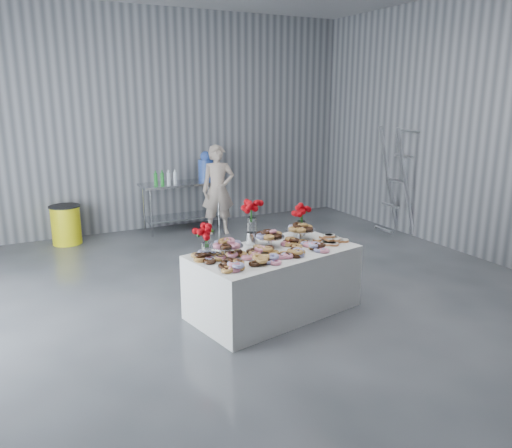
{
  "coord_description": "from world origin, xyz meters",
  "views": [
    {
      "loc": [
        -2.48,
        -4.68,
        2.48
      ],
      "look_at": [
        0.16,
        0.52,
        0.96
      ],
      "focal_mm": 35.0,
      "sensor_mm": 36.0,
      "label": 1
    }
  ],
  "objects_px": {
    "trash_barrel": "(66,225)",
    "person": "(218,190)",
    "stepladder": "(397,181)",
    "water_jug": "(206,167)",
    "display_table": "(274,281)",
    "prep_table": "(181,197)"
  },
  "relations": [
    {
      "from": "display_table",
      "to": "trash_barrel",
      "type": "distance_m",
      "value": 4.42
    },
    {
      "from": "prep_table",
      "to": "water_jug",
      "type": "bearing_deg",
      "value": -0.0
    },
    {
      "from": "prep_table",
      "to": "stepladder",
      "type": "height_order",
      "value": "stepladder"
    },
    {
      "from": "stepladder",
      "to": "person",
      "type": "bearing_deg",
      "value": 151.65
    },
    {
      "from": "trash_barrel",
      "to": "water_jug",
      "type": "bearing_deg",
      "value": 0.0
    },
    {
      "from": "water_jug",
      "to": "trash_barrel",
      "type": "distance_m",
      "value": 2.69
    },
    {
      "from": "trash_barrel",
      "to": "person",
      "type": "bearing_deg",
      "value": -11.97
    },
    {
      "from": "stepladder",
      "to": "display_table",
      "type": "bearing_deg",
      "value": -151.34
    },
    {
      "from": "display_table",
      "to": "trash_barrel",
      "type": "bearing_deg",
      "value": 114.3
    },
    {
      "from": "water_jug",
      "to": "trash_barrel",
      "type": "bearing_deg",
      "value": 180.0
    },
    {
      "from": "prep_table",
      "to": "person",
      "type": "relative_size",
      "value": 0.93
    },
    {
      "from": "prep_table",
      "to": "water_jug",
      "type": "relative_size",
      "value": 2.71
    },
    {
      "from": "person",
      "to": "stepladder",
      "type": "height_order",
      "value": "stepladder"
    },
    {
      "from": "prep_table",
      "to": "person",
      "type": "distance_m",
      "value": 0.78
    },
    {
      "from": "water_jug",
      "to": "stepladder",
      "type": "height_order",
      "value": "stepladder"
    },
    {
      "from": "prep_table",
      "to": "person",
      "type": "height_order",
      "value": "person"
    },
    {
      "from": "trash_barrel",
      "to": "stepladder",
      "type": "bearing_deg",
      "value": -20.96
    },
    {
      "from": "water_jug",
      "to": "display_table",
      "type": "bearing_deg",
      "value": -100.5
    },
    {
      "from": "trash_barrel",
      "to": "display_table",
      "type": "bearing_deg",
      "value": -65.7
    },
    {
      "from": "display_table",
      "to": "trash_barrel",
      "type": "xyz_separation_m",
      "value": [
        -1.82,
        4.03,
        -0.04
      ]
    },
    {
      "from": "trash_barrel",
      "to": "prep_table",
      "type": "bearing_deg",
      "value": 0.0
    },
    {
      "from": "prep_table",
      "to": "trash_barrel",
      "type": "relative_size",
      "value": 2.25
    }
  ]
}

